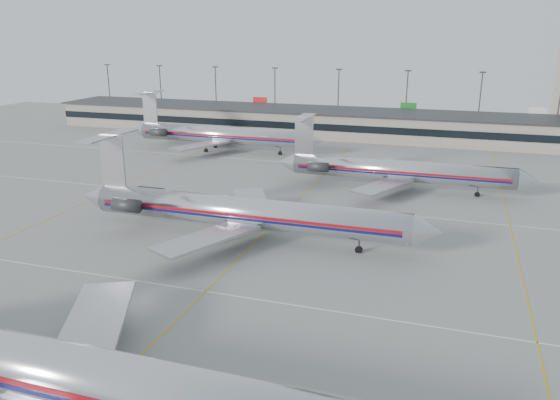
% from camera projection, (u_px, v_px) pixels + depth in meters
% --- Properties ---
extents(ground, '(260.00, 260.00, 0.00)m').
position_uv_depth(ground, '(153.00, 344.00, 44.67)').
color(ground, gray).
rests_on(ground, ground).
extents(apron_markings, '(160.00, 0.15, 0.02)m').
position_uv_depth(apron_markings, '(206.00, 291.00, 53.75)').
color(apron_markings, silver).
rests_on(apron_markings, ground).
extents(terminal, '(162.00, 17.00, 6.25)m').
position_uv_depth(terminal, '(362.00, 124.00, 132.79)').
color(terminal, gray).
rests_on(terminal, ground).
extents(light_mast_row, '(163.60, 0.40, 15.28)m').
position_uv_depth(light_mast_row, '(372.00, 95.00, 143.94)').
color(light_mast_row, '#38383D').
rests_on(light_mast_row, ground).
extents(jet_foreground, '(49.86, 29.36, 13.05)m').
position_uv_depth(jet_foreground, '(36.00, 366.00, 35.28)').
color(jet_foreground, silver).
rests_on(jet_foreground, ground).
extents(jet_second_row, '(46.56, 27.42, 12.19)m').
position_uv_depth(jet_second_row, '(239.00, 211.00, 66.62)').
color(jet_second_row, silver).
rests_on(jet_second_row, ground).
extents(jet_third_row, '(41.22, 25.35, 11.27)m').
position_uv_depth(jet_third_row, '(395.00, 170.00, 87.70)').
color(jet_third_row, silver).
rests_on(jet_third_row, ground).
extents(jet_back_row, '(44.39, 27.30, 12.14)m').
position_uv_depth(jet_back_row, '(219.00, 134.00, 116.89)').
color(jet_back_row, silver).
rests_on(jet_back_row, ground).
extents(belt_loader, '(4.17, 2.55, 2.15)m').
position_uv_depth(belt_loader, '(128.00, 396.00, 37.39)').
color(belt_loader, gray).
rests_on(belt_loader, ground).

